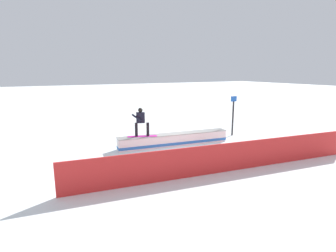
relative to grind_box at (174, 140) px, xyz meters
name	(u,v)px	position (x,y,z in m)	size (l,w,h in m)	color
ground_plane	(174,145)	(0.00, 0.00, -0.28)	(120.00, 120.00, 0.00)	white
grind_box	(174,140)	(0.00, 0.00, 0.00)	(5.79, 1.26, 0.61)	white
snowboarder	(141,121)	(1.71, -0.20, 1.09)	(1.42, 0.73, 1.39)	#CA1B98
safety_fence	(227,157)	(0.00, 4.07, 0.27)	(11.91, 0.06, 1.10)	red
trail_marker	(233,115)	(-4.04, -0.30, 0.94)	(0.40, 0.10, 2.29)	#262628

